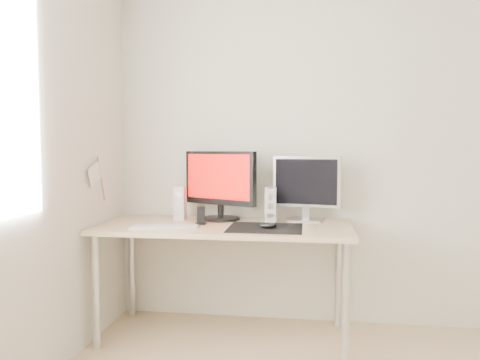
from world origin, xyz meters
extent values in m
plane|color=silver|center=(0.00, 1.75, 1.25)|extent=(3.50, 0.00, 3.50)
cube|color=black|center=(-0.66, 1.29, 0.73)|extent=(0.45, 0.40, 0.00)
ellipsoid|color=black|center=(-0.64, 1.26, 0.75)|extent=(0.10, 0.06, 0.04)
cube|color=#D1B587|center=(-0.93, 1.38, 0.71)|extent=(1.60, 0.70, 0.03)
cylinder|color=silver|center=(-1.67, 1.09, 0.35)|extent=(0.05, 0.05, 0.70)
cylinder|color=silver|center=(-0.19, 1.09, 0.35)|extent=(0.05, 0.05, 0.70)
cylinder|color=silver|center=(-1.67, 1.67, 0.35)|extent=(0.05, 0.05, 0.70)
cylinder|color=silver|center=(-0.19, 1.67, 0.35)|extent=(0.05, 0.05, 0.70)
cylinder|color=black|center=(-0.99, 1.57, 0.74)|extent=(0.34, 0.34, 0.02)
cylinder|color=black|center=(-0.99, 1.57, 0.81)|extent=(0.06, 0.06, 0.12)
cube|color=black|center=(-0.99, 1.57, 1.02)|extent=(0.52, 0.27, 0.36)
cube|color=red|center=(-1.01, 1.54, 1.03)|extent=(0.46, 0.21, 0.30)
cube|color=silver|center=(-0.42, 1.60, 0.74)|extent=(0.24, 0.20, 0.01)
cube|color=#B6B6B8|center=(-0.42, 1.60, 0.80)|extent=(0.06, 0.05, 0.10)
cube|color=silver|center=(-0.42, 1.60, 0.99)|extent=(0.45, 0.12, 0.34)
cube|color=black|center=(-0.42, 1.58, 0.99)|extent=(0.40, 0.07, 0.30)
cube|color=white|center=(-1.26, 1.53, 0.84)|extent=(0.07, 0.08, 0.23)
cylinder|color=silver|center=(-1.26, 1.49, 0.78)|extent=(0.04, 0.01, 0.04)
cylinder|color=silver|center=(-1.26, 1.49, 0.84)|extent=(0.04, 0.01, 0.04)
cylinder|color=silver|center=(-1.26, 1.49, 0.90)|extent=(0.04, 0.01, 0.04)
cube|color=silver|center=(-0.65, 1.53, 0.84)|extent=(0.07, 0.08, 0.23)
cylinder|color=silver|center=(-0.65, 1.49, 0.78)|extent=(0.04, 0.01, 0.04)
cylinder|color=#A8A8AA|center=(-0.65, 1.49, 0.84)|extent=(0.04, 0.01, 0.04)
cylinder|color=silver|center=(-0.65, 1.49, 0.90)|extent=(0.04, 0.01, 0.04)
cube|color=silver|center=(-1.27, 1.20, 0.73)|extent=(0.43, 0.17, 0.01)
cube|color=silver|center=(-1.27, 1.20, 0.74)|extent=(0.41, 0.15, 0.01)
cube|color=black|center=(-1.08, 1.37, 0.74)|extent=(0.06, 0.06, 0.01)
cube|color=black|center=(-1.08, 1.37, 0.79)|extent=(0.05, 0.02, 0.10)
cylinder|color=#A57F54|center=(-1.72, 1.30, 1.02)|extent=(0.01, 0.10, 0.29)
cube|color=white|center=(-1.72, 1.21, 1.06)|extent=(0.00, 0.19, 0.15)
camera|label=1|loc=(-0.42, -1.53, 1.22)|focal=35.00mm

